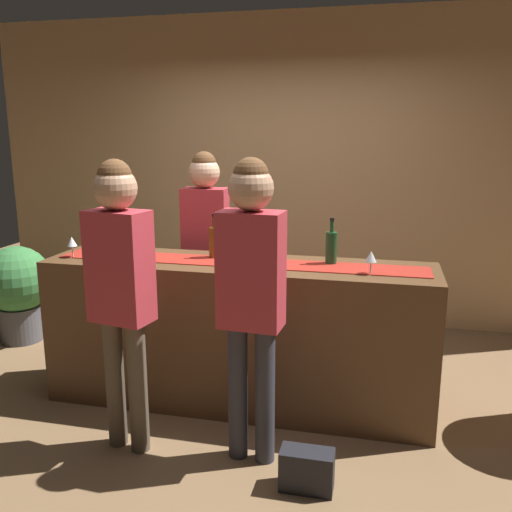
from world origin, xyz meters
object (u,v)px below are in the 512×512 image
at_px(wine_bottle_green, 331,247).
at_px(handbag, 307,470).
at_px(customer_sipping, 251,280).
at_px(potted_plant_tall, 17,287).
at_px(wine_glass_near_customer, 371,257).
at_px(bartender, 205,236).
at_px(wine_glass_mid_counter, 72,242).
at_px(wine_bottle_clear, 267,244).
at_px(customer_browsing, 120,277).
at_px(wine_bottle_amber, 214,242).

distance_m(wine_bottle_green, handbag, 1.37).
distance_m(wine_bottle_green, customer_sipping, 0.82).
bearing_deg(potted_plant_tall, wine_glass_near_customer, -14.25).
bearing_deg(bartender, customer_sipping, 114.84).
xyz_separation_m(wine_glass_mid_counter, handbag, (1.73, -0.74, -0.99)).
xyz_separation_m(wine_bottle_clear, handbag, (0.42, -0.95, -1.00)).
bearing_deg(wine_glass_near_customer, customer_sipping, -139.31).
relative_size(wine_bottle_green, handbag, 1.08).
height_order(wine_glass_near_customer, customer_sipping, customer_sipping).
height_order(wine_glass_near_customer, potted_plant_tall, wine_glass_near_customer).
distance_m(wine_bottle_green, bartender, 1.12).
bearing_deg(wine_glass_near_customer, customer_browsing, -156.75).
bearing_deg(bartender, wine_glass_near_customer, 147.84).
height_order(bartender, handbag, bartender).
distance_m(wine_glass_near_customer, potted_plant_tall, 3.19).
bearing_deg(customer_browsing, wine_bottle_amber, 79.32).
relative_size(wine_bottle_clear, potted_plant_tall, 0.35).
xyz_separation_m(wine_glass_mid_counter, potted_plant_tall, (-1.05, 0.77, -0.60)).
distance_m(wine_glass_near_customer, handbag, 1.26).
relative_size(wine_bottle_clear, bartender, 0.18).
xyz_separation_m(wine_bottle_amber, wine_glass_near_customer, (1.04, -0.20, -0.01)).
bearing_deg(wine_glass_mid_counter, customer_browsing, -41.85).
bearing_deg(handbag, bartender, 125.17).
relative_size(wine_bottle_amber, wine_bottle_clear, 1.00).
height_order(customer_sipping, potted_plant_tall, customer_sipping).
bearing_deg(wine_bottle_green, wine_bottle_amber, -179.51).
relative_size(customer_sipping, handbag, 6.10).
bearing_deg(bartender, wine_bottle_clear, 136.92).
bearing_deg(customer_sipping, customer_browsing, -171.96).
xyz_separation_m(wine_bottle_green, potted_plant_tall, (-2.78, 0.56, -0.61)).
distance_m(wine_bottle_clear, wine_glass_near_customer, 0.72).
bearing_deg(wine_bottle_amber, customer_browsing, -111.22).
relative_size(wine_bottle_green, wine_bottle_clear, 1.00).
distance_m(wine_bottle_clear, customer_sipping, 0.74).
relative_size(wine_bottle_clear, wine_glass_mid_counter, 2.10).
relative_size(wine_bottle_clear, customer_browsing, 0.18).
bearing_deg(wine_glass_near_customer, wine_bottle_green, 140.87).
relative_size(wine_bottle_amber, bartender, 0.18).
xyz_separation_m(bartender, handbag, (1.01, -1.43, -0.93)).
distance_m(bartender, handbag, 1.98).
height_order(bartender, potted_plant_tall, bartender).
xyz_separation_m(wine_bottle_clear, potted_plant_tall, (-2.36, 0.56, -0.61)).
height_order(wine_glass_mid_counter, customer_browsing, customer_browsing).
bearing_deg(customer_sipping, handbag, -27.35).
height_order(wine_bottle_clear, customer_sipping, customer_sipping).
distance_m(potted_plant_tall, handbag, 3.19).
bearing_deg(bartender, potted_plant_tall, -6.13).
bearing_deg(customer_browsing, customer_sipping, 14.66).
distance_m(wine_glass_mid_counter, customer_sipping, 1.48).
relative_size(wine_glass_mid_counter, customer_browsing, 0.09).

